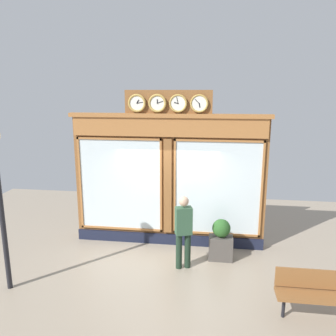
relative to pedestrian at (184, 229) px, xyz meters
name	(u,v)px	position (x,y,z in m)	size (l,w,h in m)	color
ground_plane	(147,310)	(0.51, 1.63, -0.93)	(14.00, 14.00, 0.00)	gray
shop_facade	(169,179)	(0.51, -1.29, 0.80)	(4.95, 0.42, 3.95)	brown
pedestrian	(184,229)	(0.00, 0.00, 0.00)	(0.41, 0.32, 1.69)	#1C2F21
planter_box	(221,248)	(-0.84, -0.52, -0.65)	(0.56, 0.36, 0.57)	#4C4742
planter_shrub	(221,228)	(-0.84, -0.52, -0.15)	(0.43, 0.43, 0.43)	#285623
street_bench	(317,291)	(-2.47, 1.42, -0.41)	(1.40, 0.40, 0.87)	brown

